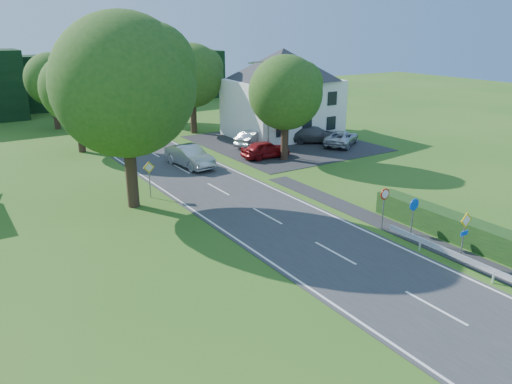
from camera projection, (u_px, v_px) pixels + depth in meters
road at (249, 206)px, 31.07m from camera, size 7.00×80.00×0.04m
parking_pad at (283, 143)px, 47.59m from camera, size 14.00×16.00×0.04m
line_edge_left at (203, 216)px, 29.39m from camera, size 0.12×80.00×0.01m
line_edge_right at (291, 197)px, 32.73m from camera, size 0.12×80.00×0.01m
line_centre at (249, 206)px, 31.06m from camera, size 0.12×80.00×0.01m
tree_main at (126, 113)px, 29.32m from camera, size 9.40×9.40×11.64m
tree_left_far at (77, 104)px, 43.06m from camera, size 7.00×7.00×8.58m
tree_right_far at (192, 89)px, 50.74m from camera, size 7.40×7.40×9.09m
tree_left_back at (53, 91)px, 52.95m from camera, size 6.60×6.60×8.07m
tree_right_back at (154, 89)px, 56.84m from camera, size 6.20×6.20×7.56m
tree_right_mid at (285, 109)px, 40.45m from camera, size 7.00×7.00×8.58m
treeline_right at (125, 78)px, 70.69m from camera, size 30.00×5.00×7.00m
house_white at (283, 92)px, 49.61m from camera, size 10.60×8.40×8.60m
streetlight at (267, 104)px, 41.76m from camera, size 2.03×0.18×8.00m
sign_priority_right at (465, 228)px, 23.15m from camera, size 0.78×0.09×2.59m
sign_roundabout at (413, 211)px, 25.58m from camera, size 0.64×0.08×2.37m
sign_speed_limit at (384, 199)px, 27.13m from camera, size 0.64×0.11×2.37m
sign_priority_left at (149, 172)px, 32.18m from camera, size 0.78×0.09×2.44m
moving_car at (190, 156)px, 39.46m from camera, size 2.36×5.25×1.67m
motorcycle at (191, 159)px, 39.94m from camera, size 1.08×2.14×1.07m
parked_car_red at (266, 149)px, 42.15m from camera, size 4.30×1.82×1.45m
parked_car_silver_a at (253, 138)px, 46.22m from camera, size 4.59×3.34×1.44m
parked_car_grey at (315, 135)px, 47.63m from camera, size 5.49×4.60×1.50m
parked_car_silver_b at (341, 138)px, 46.45m from camera, size 5.43×4.68×1.39m
parasol at (271, 138)px, 45.54m from camera, size 2.62×2.65×1.86m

